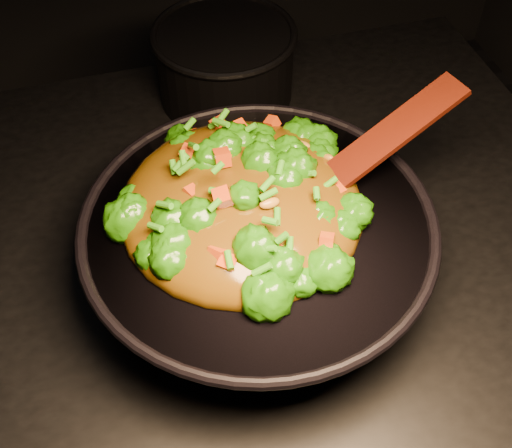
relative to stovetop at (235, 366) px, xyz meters
name	(u,v)px	position (x,y,z in m)	size (l,w,h in m)	color
stovetop	(235,366)	(0.00, 0.00, 0.00)	(1.20, 0.90, 0.90)	black
wok	(258,252)	(0.02, -0.10, 0.51)	(0.46, 0.46, 0.13)	black
stir_fry	(241,180)	(0.00, -0.08, 0.63)	(0.32, 0.32, 0.11)	#216607
spatula	(365,154)	(0.17, -0.07, 0.63)	(0.32, 0.05, 0.01)	#3C1605
back_pot	(225,64)	(0.08, 0.32, 0.52)	(0.24, 0.24, 0.14)	black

